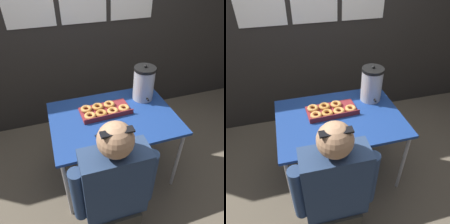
{
  "view_description": "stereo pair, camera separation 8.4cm",
  "coord_description": "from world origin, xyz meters",
  "views": [
    {
      "loc": [
        -0.5,
        -1.5,
        2.06
      ],
      "look_at": [
        -0.01,
        0.0,
        0.83
      ],
      "focal_mm": 35.0,
      "sensor_mm": 36.0,
      "label": 1
    },
    {
      "loc": [
        -0.42,
        -1.52,
        2.06
      ],
      "look_at": [
        -0.01,
        0.0,
        0.83
      ],
      "focal_mm": 35.0,
      "sensor_mm": 36.0,
      "label": 2
    }
  ],
  "objects": [
    {
      "name": "ground_plane",
      "position": [
        0.0,
        0.0,
        0.0
      ],
      "size": [
        12.0,
        12.0,
        0.0
      ],
      "primitive_type": "plane",
      "color": "brown"
    },
    {
      "name": "person_seated",
      "position": [
        -0.21,
        -0.66,
        0.61
      ],
      "size": [
        0.61,
        0.26,
        1.28
      ],
      "rotation": [
        0.0,
        0.0,
        3.12
      ],
      "color": "#33332D",
      "rests_on": "ground"
    },
    {
      "name": "back_wall",
      "position": [
        0.0,
        1.12,
        1.25
      ],
      "size": [
        6.0,
        0.11,
        2.5
      ],
      "color": "#282623",
      "rests_on": "ground"
    },
    {
      "name": "donut_box",
      "position": [
        -0.06,
        0.1,
        0.8
      ],
      "size": [
        0.49,
        0.27,
        0.05
      ],
      "rotation": [
        0.0,
        0.0,
        0.04
      ],
      "color": "maroon",
      "rests_on": "folding_table"
    },
    {
      "name": "coffee_urn",
      "position": [
        0.39,
        0.21,
        0.95
      ],
      "size": [
        0.21,
        0.24,
        0.38
      ],
      "color": "#B7B7BC",
      "rests_on": "folding_table"
    },
    {
      "name": "folding_table",
      "position": [
        0.0,
        0.0,
        0.72
      ],
      "size": [
        1.16,
        0.83,
        0.77
      ],
      "color": "navy",
      "rests_on": "ground"
    },
    {
      "name": "cell_phone",
      "position": [
        -0.17,
        -0.26,
        0.78
      ],
      "size": [
        0.13,
        0.17,
        0.01
      ],
      "rotation": [
        0.0,
        0.0,
        0.35
      ],
      "color": "black",
      "rests_on": "folding_table"
    }
  ]
}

